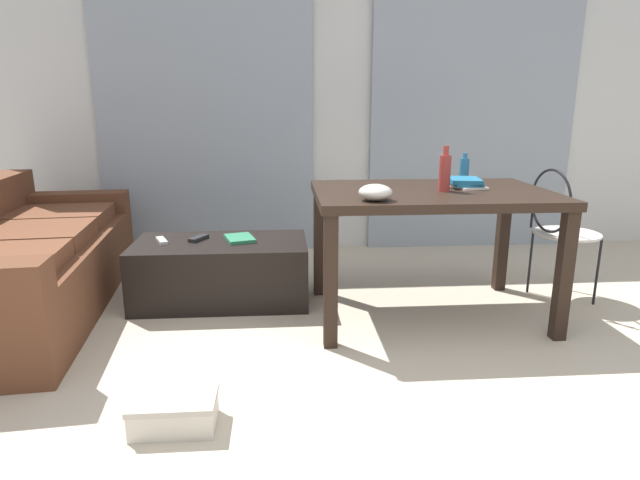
{
  "coord_description": "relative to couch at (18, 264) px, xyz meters",
  "views": [
    {
      "loc": [
        -0.52,
        -1.52,
        1.23
      ],
      "look_at": [
        -0.28,
        1.63,
        0.42
      ],
      "focal_mm": 29.65,
      "sensor_mm": 36.0,
      "label": 1
    }
  ],
  "objects": [
    {
      "name": "magazine",
      "position": [
        1.32,
        0.12,
        0.1
      ],
      "size": [
        0.22,
        0.26,
        0.02
      ],
      "primitive_type": "cube",
      "rotation": [
        0.0,
        0.0,
        0.28
      ],
      "color": "#2D7F56",
      "rests_on": "coffee_table"
    },
    {
      "name": "bowl",
      "position": [
        2.07,
        -0.55,
        0.5
      ],
      "size": [
        0.17,
        0.17,
        0.08
      ],
      "primitive_type": "ellipsoid",
      "color": "beige",
      "rests_on": "craft_table"
    },
    {
      "name": "coffee_table",
      "position": [
        1.2,
        0.09,
        -0.1
      ],
      "size": [
        1.08,
        0.58,
        0.39
      ],
      "color": "black",
      "rests_on": "ground"
    },
    {
      "name": "bottle_far",
      "position": [
        2.74,
        0.09,
        0.54
      ],
      "size": [
        0.06,
        0.06,
        0.18
      ],
      "color": "teal",
      "rests_on": "craft_table"
    },
    {
      "name": "bottle_near",
      "position": [
        2.5,
        -0.28,
        0.57
      ],
      "size": [
        0.07,
        0.07,
        0.25
      ],
      "color": "#99332D",
      "rests_on": "craft_table"
    },
    {
      "name": "shoebox",
      "position": [
        1.16,
        -1.3,
        -0.23
      ],
      "size": [
        0.33,
        0.21,
        0.13
      ],
      "color": "beige",
      "rests_on": "ground"
    },
    {
      "name": "tv_remote_primary",
      "position": [
        1.06,
        0.14,
        0.11
      ],
      "size": [
        0.12,
        0.16,
        0.02
      ],
      "primitive_type": "cube",
      "rotation": [
        0.0,
        0.0,
        -0.48
      ],
      "color": "#232326",
      "rests_on": "coffee_table"
    },
    {
      "name": "wall_back",
      "position": [
        2.11,
        1.39,
        0.91
      ],
      "size": [
        5.82,
        0.1,
        2.41
      ],
      "primitive_type": "cube",
      "color": "silver",
      "rests_on": "ground"
    },
    {
      "name": "book_stack",
      "position": [
        2.67,
        -0.15,
        0.48
      ],
      "size": [
        0.21,
        0.28,
        0.05
      ],
      "color": "silver",
      "rests_on": "craft_table"
    },
    {
      "name": "curtains",
      "position": [
        2.11,
        1.3,
        0.79
      ],
      "size": [
        3.98,
        0.03,
        2.18
      ],
      "color": "#99A3AD",
      "rests_on": "ground"
    },
    {
      "name": "couch",
      "position": [
        0.0,
        0.0,
        0.0
      ],
      "size": [
        1.08,
        2.16,
        0.75
      ],
      "color": "brown",
      "rests_on": "ground"
    },
    {
      "name": "craft_table",
      "position": [
        2.45,
        -0.24,
        0.36
      ],
      "size": [
        1.33,
        0.89,
        0.75
      ],
      "color": "black",
      "rests_on": "ground"
    },
    {
      "name": "wire_chair",
      "position": [
        3.32,
        -0.05,
        0.22
      ],
      "size": [
        0.4,
        0.42,
        0.85
      ],
      "color": "silver",
      "rests_on": "ground"
    },
    {
      "name": "ground_plane",
      "position": [
        2.11,
        -0.53,
        -0.3
      ],
      "size": [
        7.28,
        7.28,
        0.0
      ],
      "primitive_type": "plane",
      "color": "beige"
    },
    {
      "name": "tv_remote_secondary",
      "position": [
        0.84,
        0.1,
        0.1
      ],
      "size": [
        0.11,
        0.17,
        0.02
      ],
      "primitive_type": "cube",
      "rotation": [
        0.0,
        0.0,
        0.4
      ],
      "color": "#B7B7B2",
      "rests_on": "coffee_table"
    }
  ]
}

